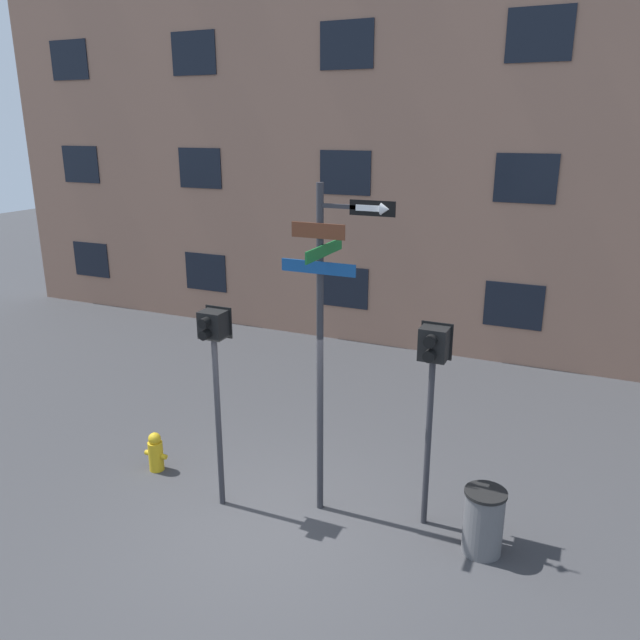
# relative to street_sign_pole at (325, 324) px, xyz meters

# --- Properties ---
(ground_plane) EXTENTS (60.00, 60.00, 0.00)m
(ground_plane) POSITION_rel_street_sign_pole_xyz_m (-0.48, -0.64, -2.71)
(ground_plane) COLOR #38383A
(building_facade) EXTENTS (24.00, 0.63, 13.58)m
(building_facade) POSITION_rel_street_sign_pole_xyz_m (-0.48, 7.09, 4.09)
(building_facade) COLOR #936B56
(building_facade) RESTS_ON ground_plane
(street_sign_pole) EXTENTS (1.45, 1.07, 4.47)m
(street_sign_pole) POSITION_rel_street_sign_pole_xyz_m (0.00, 0.00, 0.00)
(street_sign_pole) COLOR #2D2D33
(street_sign_pole) RESTS_ON ground_plane
(pedestrian_signal_left) EXTENTS (0.38, 0.40, 2.86)m
(pedestrian_signal_left) POSITION_rel_street_sign_pole_xyz_m (-1.38, -0.47, -0.47)
(pedestrian_signal_left) COLOR #2D2D33
(pedestrian_signal_left) RESTS_ON ground_plane
(pedestrian_signal_right) EXTENTS (0.40, 0.40, 2.79)m
(pedestrian_signal_right) POSITION_rel_street_sign_pole_xyz_m (1.34, 0.26, -0.49)
(pedestrian_signal_right) COLOR #2D2D33
(pedestrian_signal_right) RESTS_ON ground_plane
(fire_hydrant) EXTENTS (0.39, 0.23, 0.63)m
(fire_hydrant) POSITION_rel_street_sign_pole_xyz_m (-2.80, -0.12, -2.40)
(fire_hydrant) COLOR gold
(fire_hydrant) RESTS_ON ground_plane
(trash_bin) EXTENTS (0.52, 0.52, 0.86)m
(trash_bin) POSITION_rel_street_sign_pole_xyz_m (2.16, -0.02, -2.27)
(trash_bin) COLOR #59595B
(trash_bin) RESTS_ON ground_plane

